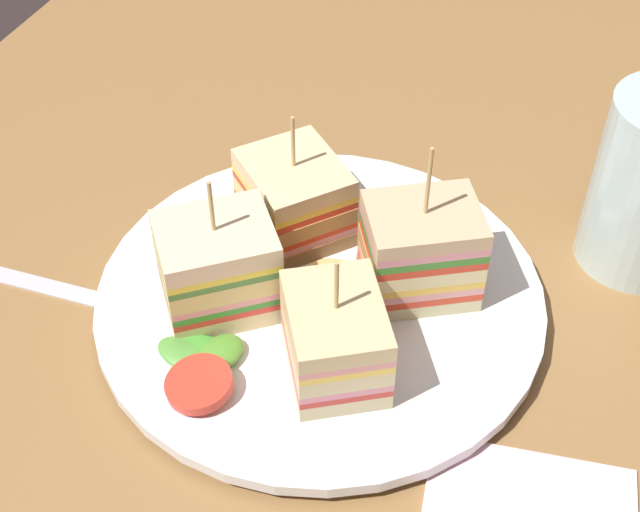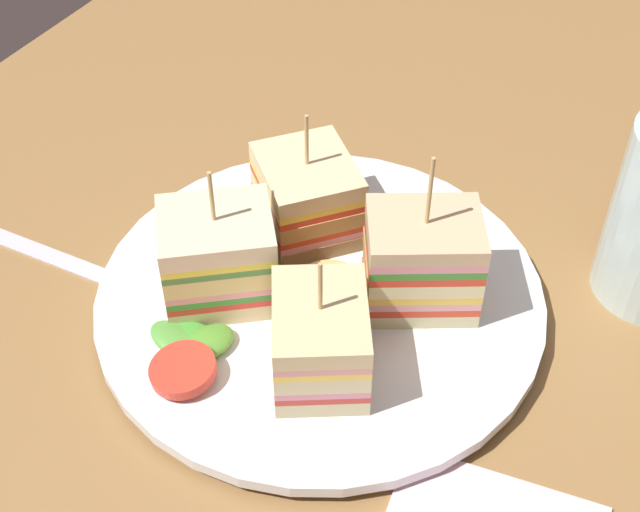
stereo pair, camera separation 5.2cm
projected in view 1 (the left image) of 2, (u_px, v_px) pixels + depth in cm
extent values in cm
cube|color=olive|center=(320.00, 318.00, 55.47)|extent=(120.84, 72.44, 1.80)
cylinder|color=white|center=(320.00, 305.00, 54.61)|extent=(16.54, 16.54, 0.64)
cylinder|color=white|center=(320.00, 297.00, 54.12)|extent=(26.68, 26.68, 0.78)
cube|color=#D4BD86|center=(221.00, 295.00, 52.84)|extent=(8.10, 8.29, 1.20)
cube|color=#9E7242|center=(273.00, 284.00, 53.49)|extent=(4.26, 3.40, 1.20)
cube|color=red|center=(220.00, 285.00, 52.26)|extent=(8.10, 8.29, 0.45)
cube|color=#3A8B33|center=(219.00, 280.00, 51.95)|extent=(8.10, 8.29, 0.45)
cube|color=pink|center=(219.00, 275.00, 51.64)|extent=(8.10, 8.29, 0.45)
cube|color=#DCC57D|center=(218.00, 264.00, 51.06)|extent=(8.10, 8.29, 1.20)
cube|color=#9E7242|center=(271.00, 253.00, 51.72)|extent=(4.26, 3.40, 1.20)
cube|color=#49823E|center=(217.00, 254.00, 50.49)|extent=(8.10, 8.29, 0.45)
cube|color=yellow|center=(216.00, 248.00, 50.18)|extent=(8.10, 8.29, 0.45)
cube|color=beige|center=(215.00, 237.00, 49.60)|extent=(8.10, 8.29, 1.20)
cylinder|color=tan|center=(211.00, 206.00, 48.03)|extent=(0.24, 0.24, 3.31)
cube|color=beige|center=(335.00, 362.00, 49.34)|extent=(8.02, 7.55, 1.07)
cube|color=#9E7242|center=(325.00, 320.00, 51.54)|extent=(2.74, 4.29, 1.07)
cube|color=#C63A32|center=(335.00, 353.00, 48.81)|extent=(8.02, 7.55, 0.44)
cube|color=pink|center=(335.00, 348.00, 48.50)|extent=(8.02, 7.55, 0.44)
cube|color=beige|center=(336.00, 339.00, 47.97)|extent=(8.02, 7.55, 1.07)
cube|color=#B2844C|center=(325.00, 297.00, 50.17)|extent=(2.74, 4.29, 1.07)
cube|color=#F8D252|center=(336.00, 330.00, 47.44)|extent=(8.02, 7.55, 0.44)
cube|color=pink|center=(336.00, 324.00, 47.13)|extent=(8.02, 7.55, 0.44)
cube|color=beige|center=(336.00, 314.00, 46.60)|extent=(8.02, 7.55, 1.07)
cylinder|color=tan|center=(337.00, 286.00, 45.11)|extent=(0.24, 0.24, 3.20)
cube|color=beige|center=(418.00, 281.00, 53.82)|extent=(7.53, 8.03, 0.95)
cube|color=#9E7242|center=(366.00, 287.00, 53.47)|extent=(4.39, 2.68, 0.95)
cube|color=red|center=(419.00, 273.00, 53.31)|extent=(7.53, 8.03, 0.51)
cube|color=pink|center=(419.00, 266.00, 52.95)|extent=(7.53, 8.03, 0.51)
cube|color=yellow|center=(420.00, 260.00, 52.59)|extent=(7.53, 8.03, 0.51)
cube|color=beige|center=(421.00, 251.00, 52.07)|extent=(7.53, 8.03, 0.95)
cube|color=#B2844C|center=(368.00, 257.00, 51.72)|extent=(4.39, 2.68, 0.95)
cube|color=red|center=(422.00, 242.00, 51.56)|extent=(7.53, 8.03, 0.51)
cube|color=#408D2E|center=(423.00, 235.00, 51.20)|extent=(7.53, 8.03, 0.51)
cube|color=pink|center=(423.00, 229.00, 50.84)|extent=(7.53, 8.03, 0.51)
cube|color=#D4B489|center=(425.00, 219.00, 50.33)|extent=(7.53, 8.03, 0.95)
cylinder|color=tan|center=(429.00, 181.00, 48.44)|extent=(0.24, 0.24, 4.45)
cube|color=beige|center=(295.00, 222.00, 57.47)|extent=(8.35, 8.42, 1.11)
cube|color=#9E7242|center=(317.00, 252.00, 55.48)|extent=(4.18, 3.79, 1.11)
cube|color=pink|center=(295.00, 213.00, 56.93)|extent=(8.35, 8.42, 0.46)
cube|color=red|center=(295.00, 207.00, 56.61)|extent=(8.35, 8.42, 0.46)
cube|color=#DBC57C|center=(294.00, 198.00, 56.06)|extent=(8.35, 8.42, 1.11)
cube|color=#B2844C|center=(317.00, 228.00, 54.07)|extent=(4.18, 3.79, 1.11)
cube|color=red|center=(294.00, 188.00, 55.52)|extent=(8.35, 8.42, 0.46)
cube|color=yellow|center=(294.00, 182.00, 55.20)|extent=(8.35, 8.42, 0.46)
cube|color=beige|center=(294.00, 172.00, 54.65)|extent=(8.35, 8.42, 1.11)
cylinder|color=tan|center=(293.00, 142.00, 53.05)|extent=(0.24, 0.24, 3.49)
cylinder|color=#DFBD59|center=(340.00, 295.00, 53.25)|extent=(5.51, 5.49, 0.96)
cylinder|color=#DDB357|center=(337.00, 307.00, 51.93)|extent=(4.62, 4.62, 0.37)
cylinder|color=#E2B168|center=(332.00, 279.00, 52.86)|extent=(4.73, 4.73, 0.55)
ellipsoid|color=#559D3E|center=(188.00, 356.00, 49.77)|extent=(2.72, 4.15, 0.96)
ellipsoid|color=green|center=(196.00, 353.00, 49.97)|extent=(3.53, 4.14, 0.85)
ellipsoid|color=#549A33|center=(220.00, 353.00, 49.73)|extent=(3.68, 3.02, 1.28)
cylinder|color=red|center=(199.00, 384.00, 48.05)|extent=(3.72, 3.71, 1.21)
cube|color=silver|center=(19.00, 279.00, 56.42)|extent=(1.74, 11.64, 0.25)
ellipsoid|color=silver|center=(124.00, 302.00, 54.53)|extent=(2.86, 3.85, 1.00)
cylinder|color=#995332|center=(637.00, 234.00, 56.99)|extent=(6.71, 6.71, 3.47)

